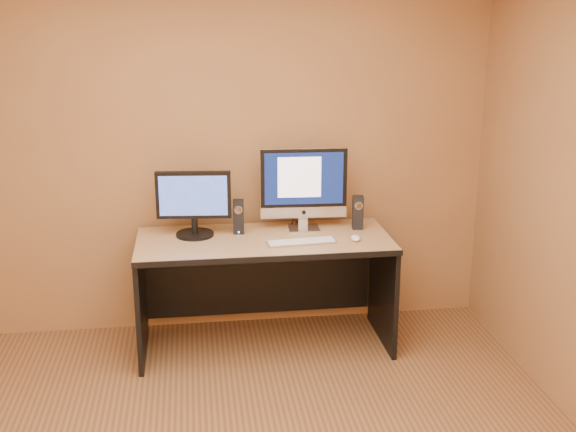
% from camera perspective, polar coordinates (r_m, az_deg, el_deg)
% --- Properties ---
extents(walls, '(4.00, 4.00, 2.60)m').
position_cam_1_polar(walls, '(3.14, -5.34, -1.90)').
color(walls, olive).
rests_on(walls, ground).
extents(desk, '(1.69, 0.74, 0.78)m').
position_cam_1_polar(desk, '(4.95, -1.85, -6.10)').
color(desk, tan).
rests_on(desk, ground).
extents(imac, '(0.61, 0.25, 0.58)m').
position_cam_1_polar(imac, '(4.93, 1.28, 2.18)').
color(imac, '#B1B2B6').
rests_on(imac, desk).
extents(second_monitor, '(0.53, 0.30, 0.44)m').
position_cam_1_polar(second_monitor, '(4.84, -7.45, 0.94)').
color(second_monitor, black).
rests_on(second_monitor, desk).
extents(speaker_left, '(0.08, 0.08, 0.23)m').
position_cam_1_polar(speaker_left, '(4.90, -3.93, -0.05)').
color(speaker_left, black).
rests_on(speaker_left, desk).
extents(speaker_right, '(0.08, 0.08, 0.23)m').
position_cam_1_polar(speaker_right, '(5.02, 5.54, 0.28)').
color(speaker_right, black).
rests_on(speaker_right, desk).
extents(keyboard, '(0.46, 0.16, 0.02)m').
position_cam_1_polar(keyboard, '(4.71, 1.06, -2.06)').
color(keyboard, '#B7B7BC').
rests_on(keyboard, desk).
extents(mouse, '(0.07, 0.11, 0.04)m').
position_cam_1_polar(mouse, '(4.79, 5.36, -1.72)').
color(mouse, white).
rests_on(mouse, desk).
extents(cable_a, '(0.11, 0.21, 0.01)m').
position_cam_1_polar(cable_a, '(5.08, 1.39, -0.76)').
color(cable_a, black).
rests_on(cable_a, desk).
extents(cable_b, '(0.05, 0.19, 0.01)m').
position_cam_1_polar(cable_b, '(5.14, 0.32, -0.55)').
color(cable_b, black).
rests_on(cable_b, desk).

